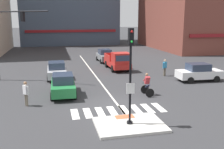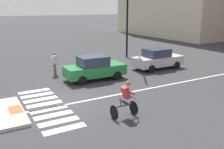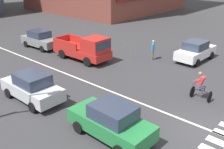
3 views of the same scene
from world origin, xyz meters
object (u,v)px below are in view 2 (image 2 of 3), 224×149
(car_silver_westbound_far, at_px, (157,59))
(traffic_light_mast, at_px, (128,13))
(car_green_westbound_near, at_px, (95,68))
(pedestrian_at_curb_left, at_px, (54,62))
(cyclist, at_px, (125,99))

(car_silver_westbound_far, bearing_deg, traffic_light_mast, -178.56)
(car_green_westbound_near, xyz_separation_m, pedestrian_at_curb_left, (-2.48, -2.02, 0.17))
(traffic_light_mast, height_order, pedestrian_at_curb_left, traffic_light_mast)
(car_green_westbound_near, xyz_separation_m, car_silver_westbound_far, (-0.35, 5.77, 0.00))
(pedestrian_at_curb_left, bearing_deg, car_silver_westbound_far, 74.71)
(car_green_westbound_near, relative_size, cyclist, 2.46)
(traffic_light_mast, distance_m, car_silver_westbound_far, 5.58)
(car_silver_westbound_far, bearing_deg, car_green_westbound_near, -86.53)
(traffic_light_mast, relative_size, cyclist, 3.87)
(car_green_westbound_near, distance_m, car_silver_westbound_far, 5.78)
(cyclist, relative_size, pedestrian_at_curb_left, 1.01)
(traffic_light_mast, distance_m, cyclist, 13.41)
(car_green_westbound_near, height_order, cyclist, cyclist)
(pedestrian_at_curb_left, bearing_deg, cyclist, 3.90)
(car_silver_westbound_far, xyz_separation_m, cyclist, (6.51, -7.20, 0.06))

